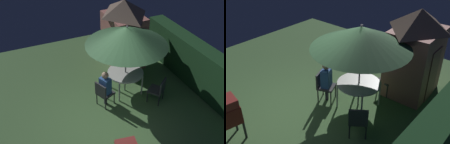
{
  "view_description": "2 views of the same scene",
  "coord_description": "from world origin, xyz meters",
  "views": [
    {
      "loc": [
        5.24,
        -2.28,
        5.73
      ],
      "look_at": [
        -0.68,
        0.39,
        1.16
      ],
      "focal_mm": 41.1,
      "sensor_mm": 36.0,
      "label": 1
    },
    {
      "loc": [
        3.93,
        4.5,
        4.66
      ],
      "look_at": [
        -0.56,
        0.62,
        1.17
      ],
      "focal_mm": 41.64,
      "sensor_mm": 36.0,
      "label": 2
    }
  ],
  "objects": [
    {
      "name": "ground_plane",
      "position": [
        0.0,
        0.0,
        0.0
      ],
      "size": [
        11.0,
        11.0,
        0.0
      ],
      "primitive_type": "plane",
      "color": "#47703D"
    },
    {
      "name": "hedge_backdrop",
      "position": [
        0.0,
        3.5,
        0.77
      ],
      "size": [
        6.24,
        0.62,
        1.54
      ],
      "color": "#193D1E",
      "rests_on": "ground"
    },
    {
      "name": "garden_shed",
      "position": [
        -2.65,
        1.77,
        1.34
      ],
      "size": [
        1.71,
        1.36,
        2.63
      ],
      "color": "#B26B60",
      "rests_on": "ground"
    },
    {
      "name": "patio_table",
      "position": [
        -0.98,
        1.02,
        0.72
      ],
      "size": [
        1.21,
        1.21,
        0.79
      ],
      "color": "white",
      "rests_on": "ground"
    },
    {
      "name": "patio_umbrella",
      "position": [
        -0.98,
        1.02,
        2.13
      ],
      "size": [
        2.61,
        2.61,
        2.48
      ],
      "color": "#4C4C51",
      "rests_on": "ground"
    },
    {
      "name": "chair_near_shed",
      "position": [
        -2.18,
        1.31,
        0.52
      ],
      "size": [
        0.56,
        0.56,
        0.9
      ],
      "color": "#38383D",
      "rests_on": "ground"
    },
    {
      "name": "chair_far_side",
      "position": [
        -0.58,
        0.05,
        0.52
      ],
      "size": [
        0.6,
        0.6,
        0.9
      ],
      "color": "#38383D",
      "rests_on": "ground"
    },
    {
      "name": "chair_toward_hedge",
      "position": [
        -0.01,
        1.74,
        0.52
      ],
      "size": [
        0.65,
        0.65,
        0.9
      ],
      "color": "#38383D",
      "rests_on": "ground"
    },
    {
      "name": "person_in_red",
      "position": [
        -2.1,
        1.29,
        0.78
      ],
      "size": [
        0.31,
        0.39,
        1.26
      ],
      "color": "#CC3D33",
      "rests_on": "ground"
    },
    {
      "name": "person_in_blue",
      "position": [
        -0.62,
        0.13,
        0.78
      ],
      "size": [
        0.41,
        0.35,
        1.26
      ],
      "color": "#3866B2",
      "rests_on": "ground"
    }
  ]
}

